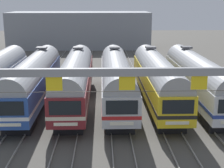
{
  "coord_description": "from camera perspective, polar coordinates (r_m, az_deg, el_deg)",
  "views": [
    {
      "loc": [
        0.65,
        -30.94,
        10.11
      ],
      "look_at": [
        1.57,
        -0.14,
        2.12
      ],
      "focal_mm": 52.42,
      "sensor_mm": 36.0,
      "label": 1
    }
  ],
  "objects": [
    {
      "name": "commuter_train_yellow",
      "position": [
        32.27,
        7.92,
        1.1
      ],
      "size": [
        2.88,
        18.06,
        5.05
      ],
      "color": "gold",
      "rests_on": "ground"
    },
    {
      "name": "commuter_train_blue",
      "position": [
        32.51,
        -13.52,
        0.93
      ],
      "size": [
        2.88,
        18.06,
        5.05
      ],
      "color": "#284C9E",
      "rests_on": "ground"
    },
    {
      "name": "commuter_train_stainless",
      "position": [
        31.85,
        0.77,
        1.06
      ],
      "size": [
        2.88,
        18.06,
        5.05
      ],
      "color": "#B2B5BA",
      "rests_on": "ground"
    },
    {
      "name": "commuter_train_maroon",
      "position": [
        31.93,
        -6.45,
        1.0
      ],
      "size": [
        2.88,
        18.06,
        5.05
      ],
      "color": "maroon",
      "rests_on": "ground"
    },
    {
      "name": "ground_plane",
      "position": [
        32.56,
        -2.78,
        -3.57
      ],
      "size": [
        160.0,
        160.0,
        0.0
      ],
      "primitive_type": "plane",
      "color": "#4C4944"
    },
    {
      "name": "catenary_gantry",
      "position": [
        18.09,
        -3.72,
        -0.77
      ],
      "size": [
        25.32,
        0.44,
        6.97
      ],
      "color": "gray",
      "rests_on": "ground"
    },
    {
      "name": "track_bed",
      "position": [
        48.99,
        -2.44,
        2.7
      ],
      "size": [
        21.58,
        70.0,
        0.15
      ],
      "color": "gray",
      "rests_on": "ground"
    },
    {
      "name": "commuter_train_silver",
      "position": [
        33.18,
        14.77,
        1.12
      ],
      "size": [
        2.88,
        18.06,
        5.05
      ],
      "color": "silver",
      "rests_on": "ground"
    },
    {
      "name": "maintenance_building",
      "position": [
        71.5,
        -5.61,
        9.38
      ],
      "size": [
        29.45,
        10.0,
        7.54
      ],
      "primitive_type": "cube",
      "color": "gray",
      "rests_on": "ground"
    }
  ]
}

